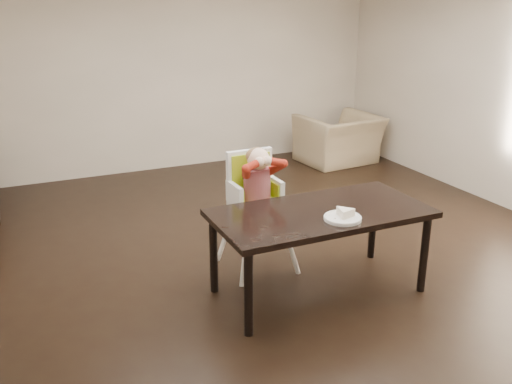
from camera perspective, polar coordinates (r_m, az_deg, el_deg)
ground at (r=5.63m, az=3.73°, el=-6.64°), size 7.00×7.00×0.00m
room_walls at (r=5.10m, az=4.19°, el=12.47°), size 6.02×7.02×2.71m
dining_table at (r=4.79m, az=6.46°, el=-2.74°), size 1.80×0.90×0.75m
high_chair at (r=5.16m, az=-0.00°, el=0.84°), size 0.49×0.49×1.17m
plate at (r=4.59m, az=8.73°, el=-2.38°), size 0.35×0.35×0.09m
armchair at (r=8.72m, az=8.31°, el=6.02°), size 1.17×0.81×0.97m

